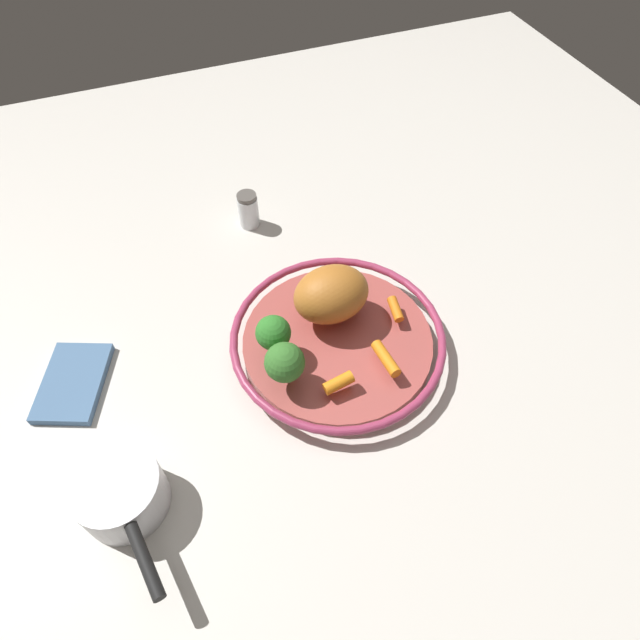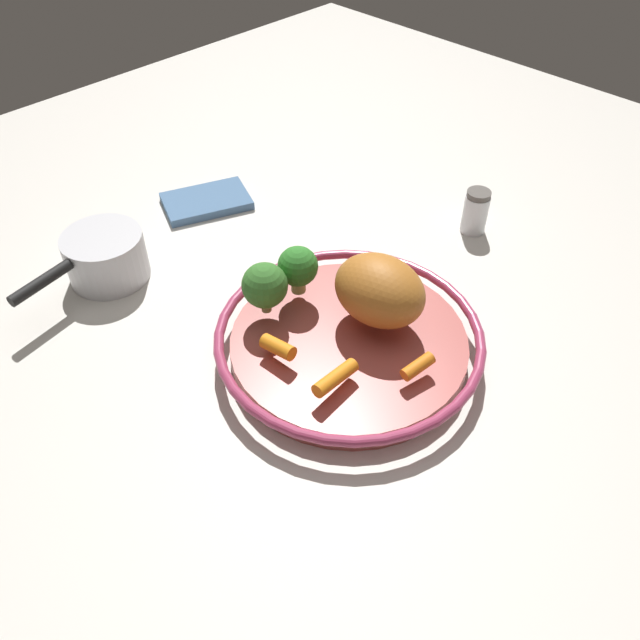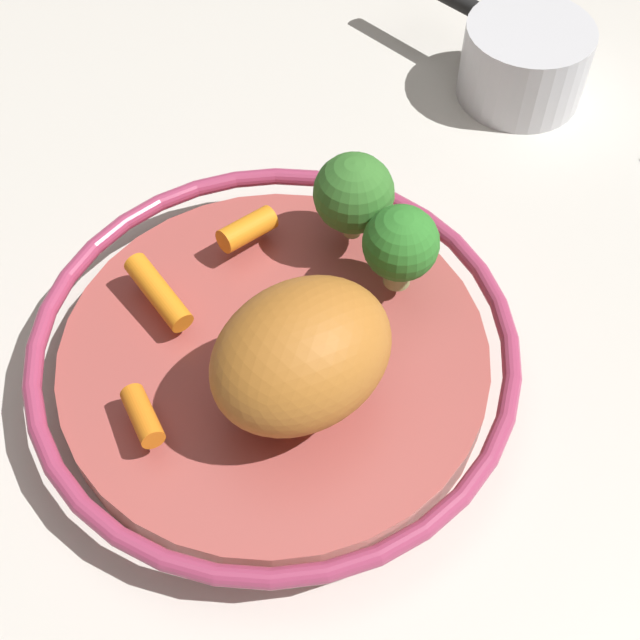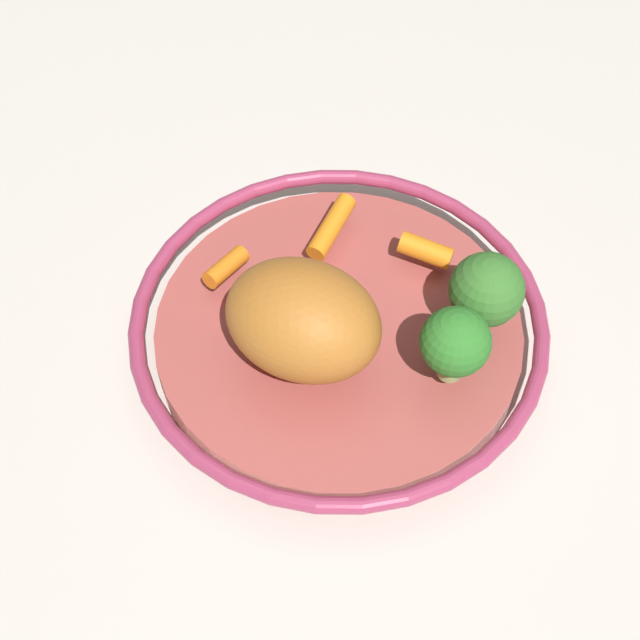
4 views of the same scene
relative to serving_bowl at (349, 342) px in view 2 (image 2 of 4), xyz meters
name	(u,v)px [view 2 (image 2 of 4)]	position (x,y,z in m)	size (l,w,h in m)	color
ground_plane	(348,354)	(0.00, 0.00, -0.02)	(1.95, 1.95, 0.00)	beige
serving_bowl	(349,342)	(0.00, 0.00, 0.00)	(0.34, 0.34, 0.04)	#A84C47
roast_chicken_piece	(380,290)	(0.05, -0.01, 0.06)	(0.12, 0.10, 0.09)	#B36926
baby_carrot_back	(335,378)	(-0.07, -0.05, 0.03)	(0.02, 0.02, 0.06)	orange
baby_carrot_right	(278,347)	(-0.09, 0.04, 0.03)	(0.02, 0.02, 0.05)	orange
baby_carrot_center	(418,366)	(0.01, -0.10, 0.03)	(0.02, 0.02, 0.04)	orange
broccoli_floret_mid	(265,286)	(-0.05, 0.10, 0.06)	(0.06, 0.06, 0.07)	#9AA766
broccoli_floret_large	(298,267)	(0.01, 0.10, 0.06)	(0.05, 0.05, 0.07)	#94AC66
salt_shaker	(475,212)	(0.34, 0.05, 0.01)	(0.04, 0.04, 0.07)	silver
saucepan	(105,257)	(-0.13, 0.36, 0.01)	(0.21, 0.12, 0.07)	silver
dish_towel	(207,201)	(0.09, 0.41, -0.02)	(0.14, 0.09, 0.01)	#4C7099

